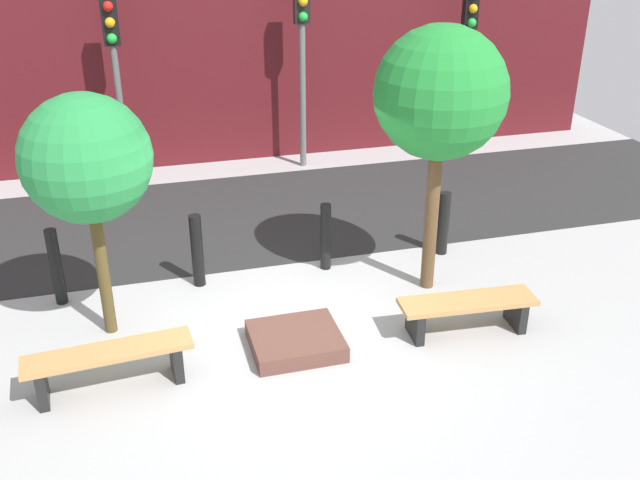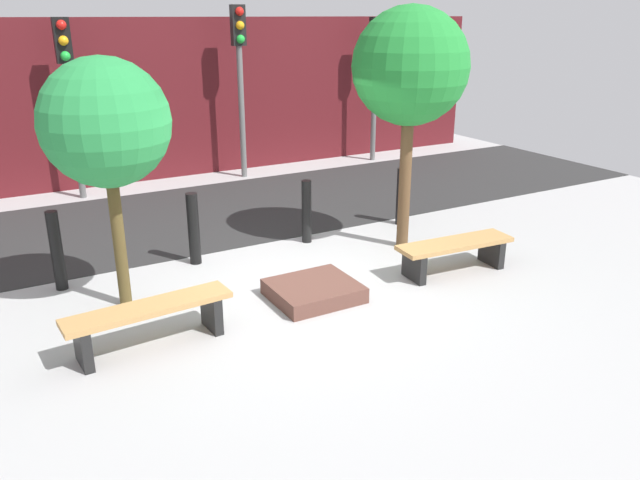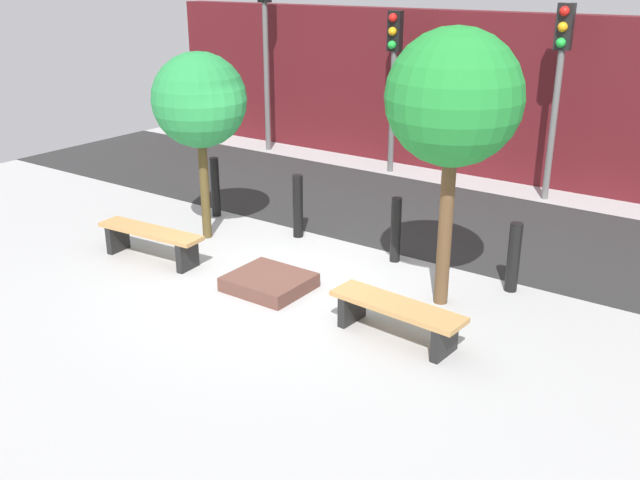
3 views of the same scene
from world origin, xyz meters
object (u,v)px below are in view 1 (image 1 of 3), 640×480
object	(u,v)px
planter_bed	(296,341)
traffic_light_mid_west	(114,58)
tree_behind_right_bench	(440,95)
traffic_light_east	(468,40)
bollard_center	(326,237)
bollard_right	(443,223)
tree_behind_left_bench	(86,160)
bollard_left	(197,251)
bench_right	(467,308)
bollard_far_left	(56,267)
bench_left	(109,361)
traffic_light_mid_east	(302,40)

from	to	relation	value
planter_bed	traffic_light_mid_west	bearing A→B (deg)	105.28
tree_behind_right_bench	traffic_light_east	xyz separation A→B (m)	(2.93, 5.12, -0.35)
bollard_center	traffic_light_mid_west	bearing A→B (deg)	120.91
bollard_right	traffic_light_mid_west	size ratio (longest dim) A/B	0.29
tree_behind_left_bench	bollard_left	distance (m)	2.21
bench_right	bollard_right	bearing A→B (deg)	77.62
bench_right	bollard_left	size ratio (longest dim) A/B	1.64
bollard_center	traffic_light_east	world-z (taller)	traffic_light_east
bench_right	traffic_light_mid_west	distance (m)	7.56
bollard_center	bench_right	bearing A→B (deg)	-59.98
bench_right	bollard_far_left	size ratio (longest dim) A/B	1.62
bollard_right	traffic_light_east	size ratio (longest dim) A/B	0.29
planter_bed	bollard_far_left	xyz separation A→B (m)	(-2.66, 1.83, 0.42)
bench_right	traffic_light_mid_west	bearing A→B (deg)	124.82
bench_left	traffic_light_east	distance (m)	9.63
traffic_light_mid_east	traffic_light_east	bearing A→B (deg)	-0.01
bollard_far_left	traffic_light_mid_east	distance (m)	6.36
planter_bed	bollard_far_left	world-z (taller)	bollard_far_left
bollard_right	traffic_light_east	distance (m)	5.17
bollard_right	traffic_light_east	bearing A→B (deg)	61.35
bench_right	traffic_light_mid_west	xyz separation A→B (m)	(-3.72, 6.28, 1.95)
tree_behind_right_bench	bollard_right	size ratio (longest dim) A/B	3.62
bollard_far_left	tree_behind_right_bench	bearing A→B (deg)	-10.37
bollard_left	bench_left	bearing A→B (deg)	-120.02
bench_left	tree_behind_left_bench	bearing A→B (deg)	85.80
bench_left	bollard_right	distance (m)	5.14
bench_left	bollard_center	size ratio (longest dim) A/B	1.82
bench_right	bollard_center	size ratio (longest dim) A/B	1.72
traffic_light_mid_east	traffic_light_east	size ratio (longest dim) A/B	1.07
bollard_right	traffic_light_east	world-z (taller)	traffic_light_east
planter_bed	traffic_light_mid_east	distance (m)	6.72
planter_bed	tree_behind_left_bench	size ratio (longest dim) A/B	0.35
tree_behind_left_bench	tree_behind_right_bench	size ratio (longest dim) A/B	0.84
tree_behind_left_bench	traffic_light_mid_east	world-z (taller)	traffic_light_mid_east
tree_behind_right_bench	bollard_right	distance (m)	2.37
bollard_far_left	bench_left	bearing A→B (deg)	-73.42
bollard_far_left	bollard_center	size ratio (longest dim) A/B	1.06
bench_right	traffic_light_mid_east	xyz separation A→B (m)	(-0.40, 6.29, 2.10)
traffic_light_east	tree_behind_left_bench	bearing A→B (deg)	-143.98
tree_behind_left_bench	tree_behind_right_bench	bearing A→B (deg)	-0.00
bollard_left	bench_right	bearing A→B (deg)	-34.53
bench_left	bollard_center	world-z (taller)	bollard_center
planter_bed	bench_left	bearing A→B (deg)	-174.45
bollard_left	bollard_right	xyz separation A→B (m)	(3.55, 0.00, -0.03)
tree_behind_right_bench	traffic_light_east	size ratio (longest dim) A/B	1.06
bench_left	bollard_right	xyz separation A→B (m)	(4.72, 2.03, 0.13)
bollard_far_left	bollard_left	bearing A→B (deg)	0.00
tree_behind_left_bench	traffic_light_mid_west	world-z (taller)	traffic_light_mid_west
bench_left	bollard_far_left	distance (m)	2.12
planter_bed	traffic_light_east	world-z (taller)	traffic_light_east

